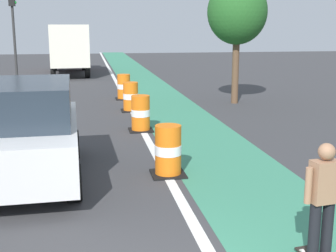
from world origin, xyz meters
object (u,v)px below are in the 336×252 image
(traffic_barrel_mid, at_px, (141,114))
(traffic_barrel_far, at_px, (124,87))
(traffic_light_corner, at_px, (13,19))
(delivery_truck_down_block, at_px, (69,46))
(skateboarder_on_lane, at_px, (323,201))
(street_tree_sidewalk, at_px, (237,13))
(parked_suv_nearest, at_px, (31,131))
(traffic_barrel_back, at_px, (131,97))
(traffic_barrel_front, at_px, (168,151))

(traffic_barrel_mid, height_order, traffic_barrel_far, same)
(traffic_light_corner, bearing_deg, delivery_truck_down_block, 58.13)
(skateboarder_on_lane, relative_size, traffic_light_corner, 0.33)
(traffic_barrel_far, bearing_deg, traffic_barrel_mid, -89.93)
(traffic_barrel_far, height_order, traffic_light_corner, traffic_light_corner)
(delivery_truck_down_block, bearing_deg, street_tree_sidewalk, -61.18)
(parked_suv_nearest, bearing_deg, delivery_truck_down_block, 89.89)
(traffic_barrel_back, distance_m, delivery_truck_down_block, 14.36)
(delivery_truck_down_block, relative_size, traffic_light_corner, 1.51)
(skateboarder_on_lane, bearing_deg, parked_suv_nearest, 133.67)
(traffic_barrel_front, distance_m, traffic_light_corner, 18.44)
(parked_suv_nearest, relative_size, traffic_light_corner, 0.91)
(traffic_barrel_back, relative_size, street_tree_sidewalk, 0.22)
(street_tree_sidewalk, bearing_deg, traffic_barrel_mid, -134.91)
(parked_suv_nearest, distance_m, delivery_truck_down_block, 21.53)
(skateboarder_on_lane, distance_m, traffic_barrel_mid, 8.55)
(street_tree_sidewalk, bearing_deg, traffic_barrel_far, 157.51)
(traffic_barrel_front, relative_size, traffic_barrel_back, 1.00)
(traffic_barrel_back, distance_m, traffic_light_corner, 11.45)
(traffic_barrel_front, height_order, traffic_barrel_back, same)
(skateboarder_on_lane, height_order, traffic_barrel_far, skateboarder_on_lane)
(traffic_barrel_mid, distance_m, delivery_truck_down_block, 17.68)
(skateboarder_on_lane, bearing_deg, delivery_truck_down_block, 99.01)
(traffic_barrel_back, bearing_deg, traffic_barrel_front, -89.48)
(skateboarder_on_lane, xyz_separation_m, traffic_barrel_back, (-1.39, 11.81, -0.38))
(traffic_light_corner, distance_m, street_tree_sidewalk, 13.07)
(traffic_barrel_mid, bearing_deg, street_tree_sidewalk, 45.09)
(traffic_light_corner, bearing_deg, parked_suv_nearest, -81.01)
(parked_suv_nearest, relative_size, street_tree_sidewalk, 0.93)
(traffic_barrel_back, distance_m, street_tree_sidewalk, 5.53)
(traffic_barrel_back, height_order, street_tree_sidewalk, street_tree_sidewalk)
(skateboarder_on_lane, xyz_separation_m, delivery_truck_down_block, (-4.10, 25.85, 0.94))
(traffic_barrel_far, bearing_deg, delivery_truck_down_block, 103.56)
(traffic_barrel_mid, relative_size, traffic_barrel_far, 1.00)
(traffic_barrel_far, bearing_deg, traffic_barrel_front, -89.49)
(skateboarder_on_lane, distance_m, traffic_light_corner, 22.65)
(parked_suv_nearest, relative_size, traffic_barrel_front, 4.27)
(traffic_barrel_mid, xyz_separation_m, traffic_barrel_back, (0.02, 3.39, 0.00))
(parked_suv_nearest, distance_m, street_tree_sidewalk, 11.47)
(traffic_barrel_front, bearing_deg, traffic_barrel_back, 90.52)
(traffic_barrel_front, height_order, delivery_truck_down_block, delivery_truck_down_block)
(traffic_barrel_back, height_order, traffic_barrel_far, same)
(traffic_barrel_front, relative_size, traffic_barrel_far, 1.00)
(skateboarder_on_lane, relative_size, delivery_truck_down_block, 0.22)
(traffic_barrel_back, xyz_separation_m, delivery_truck_down_block, (-2.71, 14.04, 1.31))
(traffic_light_corner, bearing_deg, traffic_barrel_far, -51.01)
(traffic_barrel_back, bearing_deg, parked_suv_nearest, -110.18)
(skateboarder_on_lane, distance_m, delivery_truck_down_block, 26.19)
(traffic_barrel_front, height_order, traffic_light_corner, traffic_light_corner)
(traffic_barrel_back, xyz_separation_m, traffic_light_corner, (-5.45, 9.62, 2.97))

